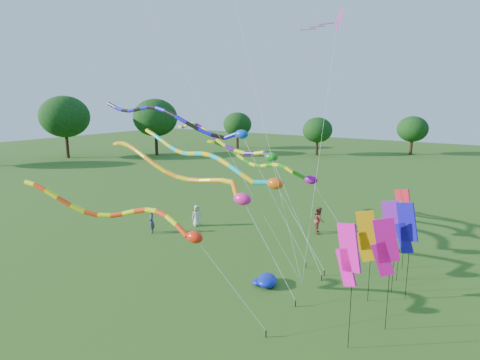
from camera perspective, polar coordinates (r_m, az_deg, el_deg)
The scene contains 20 objects.
ground at distance 18.99m, azimuth -3.90°, elevation -17.84°, with size 160.00×160.00×0.00m, color #2D5B18.
tree_ring at distance 13.95m, azimuth -12.88°, elevation -4.29°, with size 119.39×114.23×9.73m.
tube_kite_red at distance 18.10m, azimuth -15.16°, elevation -5.04°, with size 11.21×2.90×6.05m.
tube_kite_orange at distance 22.65m, azimuth -7.66°, elevation 0.89°, with size 14.77×2.61×7.13m.
tube_kite_purple at distance 25.44m, azimuth -1.72°, elevation 5.44°, with size 13.36×4.37×8.24m.
tube_kite_blue at distance 26.26m, azimuth -8.62°, elevation 8.37°, with size 16.42×1.32×9.55m.
tube_kite_cyan at distance 25.90m, azimuth -3.45°, elevation 2.62°, with size 15.88×3.16×7.48m.
tube_kite_green at distance 28.23m, azimuth 4.38°, elevation 2.05°, with size 12.43×2.03×6.56m.
delta_kite_high_c at distance 25.00m, azimuth 13.72°, elevation 21.28°, with size 3.29×6.89×14.76m.
banner_pole_blue_b at distance 20.09m, azimuth 22.54°, elevation -6.34°, with size 1.14×0.37×4.71m.
banner_pole_red at distance 23.71m, azimuth 22.11°, elevation -4.09°, with size 1.13×0.44×4.52m.
banner_pole_orange at distance 19.28m, azimuth 17.53°, elevation -7.67°, with size 1.15×0.31×4.40m.
banner_pole_magenta_b at distance 17.00m, azimuth 19.93°, elevation -9.01°, with size 1.10×0.52×4.81m.
banner_pole_green at distance 21.98m, azimuth 21.29°, elevation -5.99°, with size 1.14×0.36×4.24m.
banner_pole_violet at distance 20.49m, azimuth 20.72°, elevation -6.06°, with size 1.16×0.09×4.64m.
banner_pole_magenta_a at distance 15.44m, azimuth 15.10°, elevation -10.29°, with size 1.12×0.47×4.94m.
blue_nylon_heap at distance 21.21m, azimuth 4.38°, elevation -13.82°, with size 1.46×1.03×0.48m.
person_a at distance 29.91m, azimuth -6.16°, elevation -5.05°, with size 0.77×0.50×1.57m, color beige.
person_b at distance 28.87m, azimuth -12.46°, elevation -5.79°, with size 0.61×0.40×1.66m, color #3D3F55.
person_c at distance 28.72m, azimuth 11.16°, elevation -5.62°, with size 0.90×0.70×1.86m, color #984037.
Camera 1 is at (10.15, -13.06, 9.33)m, focal length 30.00 mm.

